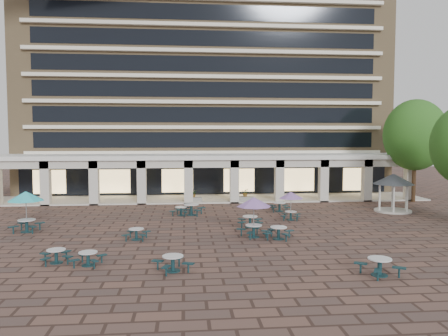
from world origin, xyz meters
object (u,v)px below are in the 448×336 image
Objects in this scene: picnic_table_0 at (56,255)px; planter_left at (194,198)px; picnic_table_1 at (173,262)px; picnic_table_2 at (380,265)px; gazebo at (393,183)px; planter_right at (245,196)px.

picnic_table_0 is 1.18× the size of planter_left.
picnic_table_1 is at bearing -36.09° from picnic_table_0.
picnic_table_1 is 0.98× the size of picnic_table_2.
picnic_table_1 is (5.64, -1.82, 0.03)m from picnic_table_0.
picnic_table_0 is at bearing 138.52° from picnic_table_1.
picnic_table_2 is 0.61× the size of gazebo.
planter_left is at bearing 51.57° from picnic_table_0.
picnic_table_2 reaches higher than picnic_table_0.
picnic_table_0 is 1.18× the size of planter_right.
picnic_table_1 reaches higher than picnic_table_0.
gazebo is 13.07m from planter_right.
picnic_table_0 is 22.42m from planter_right.
planter_right reaches higher than planter_left.
picnic_table_2 is 1.34× the size of planter_left.
picnic_table_2 is at bearing -30.67° from picnic_table_0.
picnic_table_1 is 1.32× the size of planter_left.
picnic_table_1 is 22.76m from gazebo.
picnic_table_0 is at bearing -121.93° from planter_right.
picnic_table_0 is 0.54× the size of gazebo.
picnic_table_0 is 0.90× the size of picnic_table_1.
planter_left reaches higher than picnic_table_0.
picnic_table_2 is at bearing -117.96° from gazebo.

